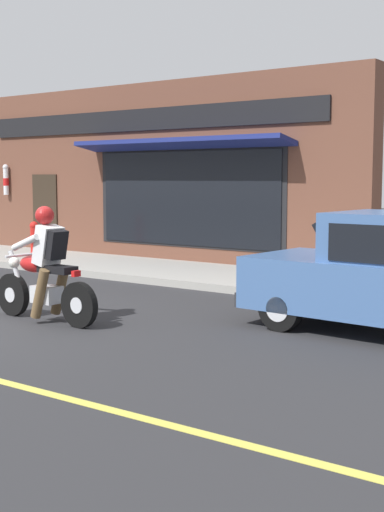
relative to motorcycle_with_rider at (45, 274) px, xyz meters
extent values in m
cube|color=#9E9B93|center=(4.83, 3.93, -0.61)|extent=(2.60, 22.00, 0.14)
cube|color=brown|center=(6.38, 3.56, 1.42)|extent=(0.50, 11.60, 4.20)
cube|color=black|center=(6.11, 2.11, 0.87)|extent=(0.04, 4.87, 2.10)
cube|color=black|center=(6.12, 2.11, 0.87)|extent=(0.02, 5.10, 2.20)
cube|color=#2D2319|center=(6.11, 6.75, 0.37)|extent=(0.04, 0.90, 2.10)
cube|color=navy|center=(5.78, 2.11, 2.07)|extent=(0.81, 5.57, 0.24)
cube|color=black|center=(6.10, 3.56, 2.67)|extent=(0.06, 9.86, 0.50)
cylinder|color=white|center=(6.03, 8.20, 1.22)|extent=(0.14, 0.14, 0.70)
cylinder|color=red|center=(6.03, 8.20, 1.22)|extent=(0.15, 0.15, 0.20)
sphere|color=silver|center=(6.03, 8.20, 1.62)|extent=(0.16, 0.16, 0.16)
cylinder|color=black|center=(0.02, 0.72, -0.37)|extent=(0.12, 0.62, 0.62)
cylinder|color=silver|center=(0.02, 0.72, -0.37)|extent=(0.13, 0.22, 0.22)
cylinder|color=black|center=(-0.02, -0.68, -0.37)|extent=(0.12, 0.62, 0.62)
cylinder|color=silver|center=(-0.02, -0.68, -0.37)|extent=(0.13, 0.22, 0.22)
cube|color=silver|center=(0.00, -0.03, -0.29)|extent=(0.29, 0.41, 0.24)
ellipsoid|color=#B21919|center=(0.00, 0.22, 0.12)|extent=(0.31, 0.53, 0.24)
cube|color=black|center=(-0.01, -0.26, 0.08)|extent=(0.28, 0.57, 0.10)
cylinder|color=silver|center=(0.01, 0.62, -0.05)|extent=(0.08, 0.33, 0.68)
cylinder|color=silver|center=(0.01, 0.50, 0.23)|extent=(0.56, 0.06, 0.04)
sphere|color=silver|center=(0.02, 0.67, 0.11)|extent=(0.16, 0.16, 0.16)
cylinder|color=silver|center=(0.15, -0.43, -0.39)|extent=(0.09, 0.55, 0.08)
cube|color=red|center=(-0.02, -0.63, 0.05)|extent=(0.12, 0.06, 0.08)
cylinder|color=brown|center=(-0.18, -0.09, -0.25)|extent=(0.15, 0.35, 0.71)
cylinder|color=brown|center=(0.18, -0.10, -0.25)|extent=(0.15, 0.35, 0.71)
cube|color=silver|center=(0.00, -0.08, 0.40)|extent=(0.35, 0.34, 0.57)
cylinder|color=silver|center=(-0.20, 0.17, 0.44)|extent=(0.10, 0.52, 0.26)
cylinder|color=silver|center=(0.20, 0.16, 0.44)|extent=(0.10, 0.52, 0.26)
sphere|color=#A51919|center=(0.00, -0.02, 0.81)|extent=(0.26, 0.26, 0.26)
cube|color=black|center=(-0.01, -0.24, 0.42)|extent=(0.29, 0.25, 0.42)
cylinder|color=black|center=(1.41, -2.96, -0.38)|extent=(0.21, 0.61, 0.60)
cylinder|color=silver|center=(1.41, -2.96, -0.38)|extent=(0.22, 0.34, 0.33)
cylinder|color=black|center=(2.84, -3.03, -0.38)|extent=(0.21, 0.61, 0.60)
cylinder|color=silver|center=(2.84, -3.03, -0.38)|extent=(0.22, 0.34, 0.33)
cube|color=black|center=(2.09, -3.57, 0.51)|extent=(1.34, 0.42, 0.51)
cube|color=silver|center=(1.65, -2.31, 0.04)|extent=(0.24, 0.05, 0.14)
cube|color=silver|center=(2.67, -2.36, 0.04)|extent=(0.24, 0.05, 0.14)
cube|color=#28282B|center=(2.16, -2.36, -0.33)|extent=(1.61, 0.21, 0.20)
cylinder|color=red|center=(4.24, 5.06, -0.46)|extent=(0.24, 0.24, 0.16)
cylinder|color=red|center=(4.24, 5.06, -0.09)|extent=(0.18, 0.18, 0.58)
sphere|color=red|center=(4.24, 5.06, 0.24)|extent=(0.20, 0.20, 0.20)
cylinder|color=red|center=(4.11, 5.06, -0.04)|extent=(0.10, 0.08, 0.08)
cylinder|color=red|center=(4.37, 5.06, -0.04)|extent=(0.10, 0.08, 0.08)
camera|label=1|loc=(-6.71, -7.47, 1.32)|focal=50.00mm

